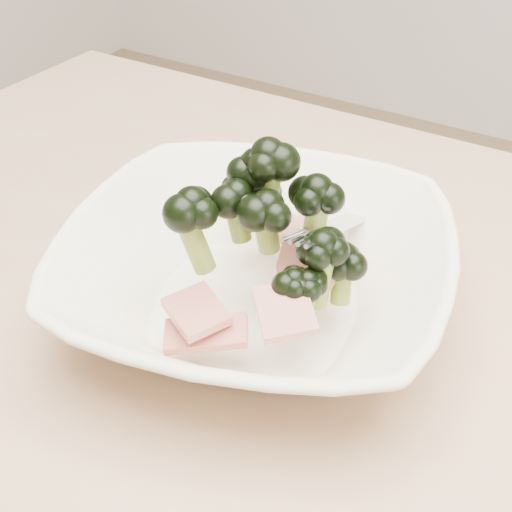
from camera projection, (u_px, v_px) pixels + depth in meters
name	position (u px, v px, depth m)	size (l,w,h in m)	color
dining_table	(360.00, 507.00, 0.51)	(1.20, 0.80, 0.75)	tan
broccoli_dish	(258.00, 267.00, 0.51)	(0.35, 0.35, 0.14)	white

